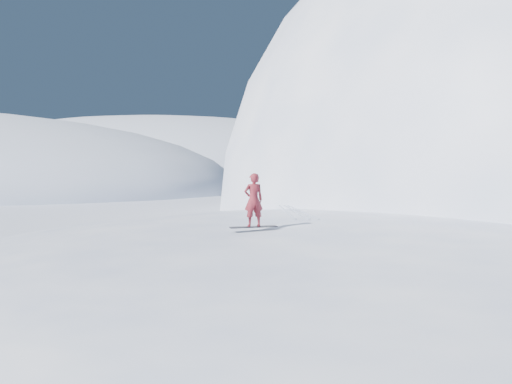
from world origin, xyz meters
TOP-DOWN VIEW (x-y plane):
  - ground at (0.00, 0.00)m, footprint 400.00×400.00m
  - near_ridge at (1.00, 3.00)m, footprint 36.00×28.00m
  - peak_shoulder at (10.00, 20.00)m, footprint 28.00×24.00m
  - far_ridge_c at (-40.00, 110.00)m, footprint 140.00×90.00m
  - wind_bumps at (-0.56, 2.12)m, footprint 16.00×14.40m
  - snowboard at (-2.69, -0.27)m, footprint 1.58×0.84m
  - snowboarder at (-2.69, -0.27)m, footprint 0.74×0.62m
  - board_tracks at (-1.35, 5.13)m, footprint 1.74×5.96m

SIDE VIEW (x-z plane):
  - ground at x=0.00m, z-range 0.00..0.00m
  - near_ridge at x=1.00m, z-range -2.40..2.40m
  - peak_shoulder at x=10.00m, z-range -9.00..9.00m
  - far_ridge_c at x=-40.00m, z-range -18.00..18.00m
  - wind_bumps at x=-0.56m, z-range -0.50..0.50m
  - snowboard at x=-2.69m, z-range 2.40..2.43m
  - board_tracks at x=-1.35m, z-range 2.40..2.44m
  - snowboarder at x=-2.69m, z-range 2.43..4.17m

